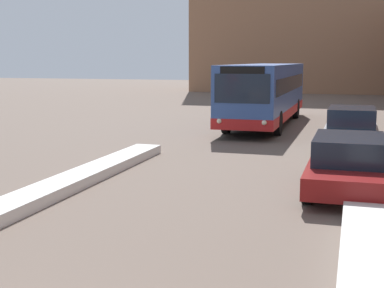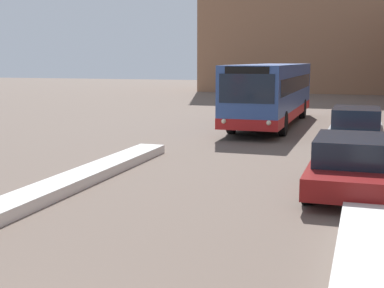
% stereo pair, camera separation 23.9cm
% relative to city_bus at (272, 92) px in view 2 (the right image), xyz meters
% --- Properties ---
extents(building_backdrop_far, '(26.00, 8.00, 18.26)m').
position_rel_city_bus_xyz_m(building_backdrop_far, '(0.96, 29.88, 7.47)').
color(building_backdrop_far, '#996B4C').
rests_on(building_backdrop_far, ground_plane).
extents(snow_bank_left, '(0.90, 13.50, 0.28)m').
position_rel_city_bus_xyz_m(snow_bank_left, '(-2.64, -15.90, -1.51)').
color(snow_bank_left, silver).
rests_on(snow_bank_left, ground_plane).
extents(snow_bank_right, '(0.90, 15.58, 0.34)m').
position_rel_city_bus_xyz_m(snow_bank_right, '(4.56, -17.27, -1.48)').
color(snow_bank_right, silver).
rests_on(snow_bank_right, ground_plane).
extents(city_bus, '(2.55, 11.89, 3.01)m').
position_rel_city_bus_xyz_m(city_bus, '(0.00, 0.00, 0.00)').
color(city_bus, '#335193').
rests_on(city_bus, ground_plane).
extents(parked_car_front, '(1.94, 4.53, 1.38)m').
position_rel_city_bus_xyz_m(parked_car_front, '(4.16, -13.02, -0.96)').
color(parked_car_front, maroon).
rests_on(parked_car_front, ground_plane).
extents(parked_car_back, '(1.88, 4.37, 1.54)m').
position_rel_city_bus_xyz_m(parked_car_back, '(4.16, -6.58, -0.89)').
color(parked_car_back, '#B7B7BC').
rests_on(parked_car_back, ground_plane).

